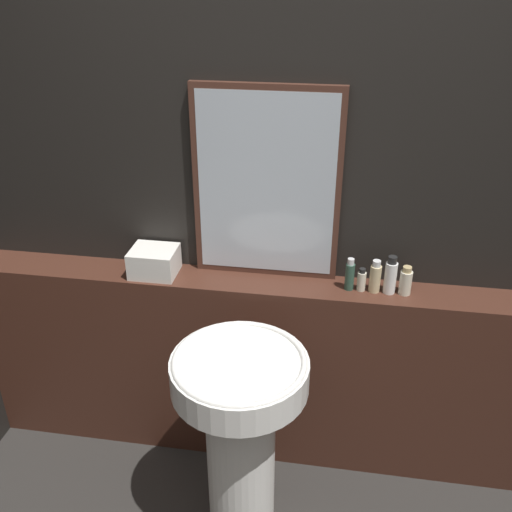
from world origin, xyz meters
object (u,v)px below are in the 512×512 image
(towel_stack, at_px, (154,261))
(lotion_bottle, at_px, (375,277))
(conditioner_bottle, at_px, (362,280))
(body_wash_bottle, at_px, (391,276))
(mirror, at_px, (266,186))
(pedestal_sink, at_px, (240,429))
(hand_soap_bottle, at_px, (406,281))
(shampoo_bottle, at_px, (350,275))

(towel_stack, distance_m, lotion_bottle, 0.95)
(conditioner_bottle, bearing_deg, body_wash_bottle, 0.00)
(mirror, xyz_separation_m, lotion_bottle, (0.47, -0.08, -0.34))
(pedestal_sink, xyz_separation_m, conditioner_bottle, (0.43, 0.48, 0.43))
(conditioner_bottle, distance_m, body_wash_bottle, 0.12)
(towel_stack, bearing_deg, pedestal_sink, -45.90)
(pedestal_sink, height_order, towel_stack, towel_stack)
(conditioner_bottle, height_order, body_wash_bottle, body_wash_bottle)
(lotion_bottle, height_order, hand_soap_bottle, lotion_bottle)
(hand_soap_bottle, bearing_deg, towel_stack, 180.00)
(towel_stack, xyz_separation_m, lotion_bottle, (0.95, 0.00, 0.01))
(lotion_bottle, bearing_deg, towel_stack, 180.00)
(hand_soap_bottle, bearing_deg, body_wash_bottle, 180.00)
(pedestal_sink, distance_m, conditioner_bottle, 0.77)
(conditioner_bottle, bearing_deg, lotion_bottle, 0.00)
(towel_stack, distance_m, body_wash_bottle, 1.01)
(pedestal_sink, relative_size, mirror, 1.11)
(pedestal_sink, distance_m, mirror, 0.97)
(body_wash_bottle, bearing_deg, mirror, 171.20)
(shampoo_bottle, xyz_separation_m, hand_soap_bottle, (0.23, 0.00, -0.01))
(hand_soap_bottle, bearing_deg, conditioner_bottle, 180.00)
(shampoo_bottle, relative_size, body_wash_bottle, 0.86)
(pedestal_sink, relative_size, body_wash_bottle, 5.44)
(towel_stack, relative_size, hand_soap_bottle, 1.57)
(hand_soap_bottle, bearing_deg, lotion_bottle, 180.00)
(body_wash_bottle, distance_m, hand_soap_bottle, 0.07)
(towel_stack, bearing_deg, conditioner_bottle, 0.00)
(mirror, bearing_deg, pedestal_sink, -91.36)
(lotion_bottle, bearing_deg, shampoo_bottle, 180.00)
(conditioner_bottle, distance_m, lotion_bottle, 0.06)
(conditioner_bottle, xyz_separation_m, hand_soap_bottle, (0.18, 0.00, 0.01))
(towel_stack, bearing_deg, hand_soap_bottle, 0.00)
(pedestal_sink, distance_m, towel_stack, 0.80)
(pedestal_sink, xyz_separation_m, mirror, (0.01, 0.56, 0.79))
(pedestal_sink, height_order, hand_soap_bottle, hand_soap_bottle)
(body_wash_bottle, bearing_deg, pedestal_sink, -138.45)
(conditioner_bottle, xyz_separation_m, lotion_bottle, (0.05, 0.00, 0.02))
(shampoo_bottle, relative_size, conditioner_bottle, 1.41)
(lotion_bottle, height_order, body_wash_bottle, body_wash_bottle)
(conditioner_bottle, relative_size, lotion_bottle, 0.71)
(towel_stack, distance_m, hand_soap_bottle, 1.07)
(pedestal_sink, relative_size, conditioner_bottle, 8.97)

